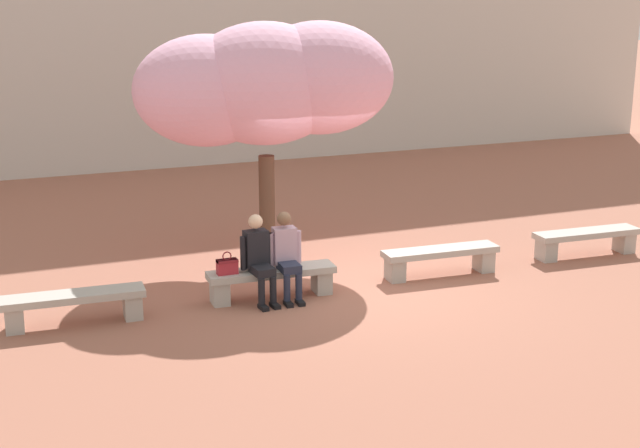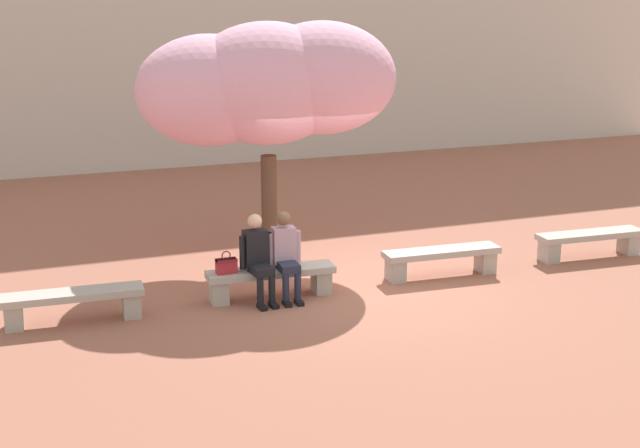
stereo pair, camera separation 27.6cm
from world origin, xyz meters
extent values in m
plane|color=#9E604C|center=(0.00, 0.00, 0.00)|extent=(100.00, 100.00, 0.00)
cube|color=#ADA89E|center=(-4.26, 0.00, 0.40)|extent=(1.93, 0.53, 0.10)
cube|color=#ADA89E|center=(-5.04, 0.04, 0.17)|extent=(0.26, 0.35, 0.35)
cube|color=#ADA89E|center=(-3.48, -0.04, 0.17)|extent=(0.26, 0.35, 0.35)
cube|color=#ADA89E|center=(-1.42, 0.00, 0.40)|extent=(1.93, 0.53, 0.10)
cube|color=#ADA89E|center=(-2.20, 0.04, 0.17)|extent=(0.26, 0.35, 0.35)
cube|color=#ADA89E|center=(-0.64, -0.04, 0.17)|extent=(0.26, 0.35, 0.35)
cube|color=#ADA89E|center=(1.42, 0.00, 0.40)|extent=(1.93, 0.53, 0.10)
cube|color=#ADA89E|center=(0.64, 0.04, 0.17)|extent=(0.26, 0.35, 0.35)
cube|color=#ADA89E|center=(2.20, -0.04, 0.17)|extent=(0.26, 0.35, 0.35)
cube|color=#ADA89E|center=(4.26, 0.00, 0.40)|extent=(1.93, 0.53, 0.10)
cube|color=#ADA89E|center=(3.48, 0.04, 0.17)|extent=(0.26, 0.35, 0.35)
cube|color=#ADA89E|center=(5.04, -0.04, 0.17)|extent=(0.26, 0.35, 0.35)
cube|color=black|center=(-1.70, -0.43, 0.03)|extent=(0.12, 0.23, 0.06)
cylinder|color=black|center=(-1.70, -0.37, 0.24)|extent=(0.10, 0.10, 0.42)
cube|color=black|center=(-1.52, -0.41, 0.03)|extent=(0.12, 0.23, 0.06)
cylinder|color=black|center=(-1.52, -0.35, 0.24)|extent=(0.10, 0.10, 0.42)
cube|color=black|center=(-1.62, -0.18, 0.51)|extent=(0.31, 0.42, 0.12)
cube|color=black|center=(-1.64, 0.04, 0.78)|extent=(0.36, 0.24, 0.54)
sphere|color=beige|center=(-1.64, 0.04, 1.19)|extent=(0.21, 0.21, 0.21)
cylinder|color=black|center=(-1.85, 0.00, 0.74)|extent=(0.09, 0.09, 0.50)
cylinder|color=black|center=(-1.43, 0.04, 0.74)|extent=(0.09, 0.09, 0.50)
cube|color=black|center=(-1.31, -0.42, 0.03)|extent=(0.11, 0.22, 0.06)
cylinder|color=#23283D|center=(-1.31, -0.36, 0.24)|extent=(0.10, 0.10, 0.42)
cube|color=black|center=(-1.13, -0.42, 0.03)|extent=(0.11, 0.22, 0.06)
cylinder|color=#23283D|center=(-1.13, -0.36, 0.24)|extent=(0.10, 0.10, 0.42)
cube|color=#23283D|center=(-1.21, -0.18, 0.51)|extent=(0.30, 0.41, 0.12)
cube|color=#B293A8|center=(-1.20, 0.04, 0.78)|extent=(0.35, 0.23, 0.54)
sphere|color=brown|center=(-1.20, 0.04, 1.19)|extent=(0.21, 0.21, 0.21)
cylinder|color=#B293A8|center=(-1.41, 0.03, 0.74)|extent=(0.09, 0.09, 0.50)
cylinder|color=#B293A8|center=(-0.99, 0.01, 0.74)|extent=(0.09, 0.09, 0.50)
cube|color=#A3232D|center=(-2.09, 0.02, 0.56)|extent=(0.30, 0.14, 0.22)
cube|color=maroon|center=(-2.09, 0.01, 0.65)|extent=(0.30, 0.15, 0.04)
torus|color=maroon|center=(-2.09, 0.02, 0.72)|extent=(0.14, 0.02, 0.14)
cylinder|color=#513828|center=(-0.77, 2.11, 0.87)|extent=(0.27, 0.27, 1.73)
ellipsoid|color=#EAA8C6|center=(-0.77, 2.11, 2.93)|extent=(2.68, 2.40, 2.01)
ellipsoid|color=#EAA8C6|center=(-1.68, 2.39, 2.83)|extent=(2.43, 2.26, 1.82)
ellipsoid|color=#EAA8C6|center=(0.14, 1.97, 3.01)|extent=(2.49, 2.32, 1.87)
camera|label=1|loc=(-5.44, -11.84, 4.48)|focal=50.00mm
camera|label=2|loc=(-5.19, -11.94, 4.48)|focal=50.00mm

